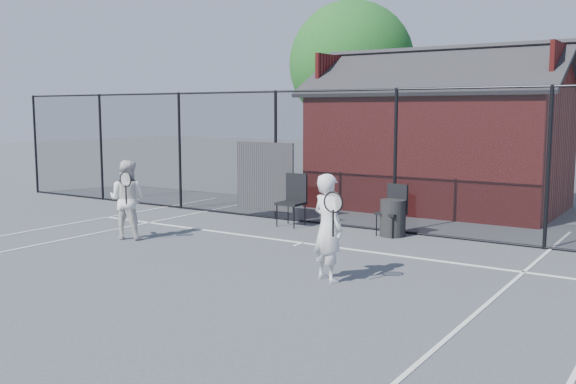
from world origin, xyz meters
The scene contains 10 objects.
ground centered at (0.00, 0.00, 0.00)m, with size 80.00×80.00×0.00m, color #3F4448.
court_lines centered at (0.00, -1.32, 0.01)m, with size 11.02×18.00×0.01m.
fence centered at (-0.30, 5.00, 1.45)m, with size 22.04×3.00×3.00m.
clubhouse centered at (0.50, 9.00, 1.61)m, with size 6.50×4.36×4.19m.
tree_left centered at (-4.50, 13.50, 4.19)m, with size 4.48×4.48×6.44m.
player_front centered at (1.75, 0.88, 0.81)m, with size 0.78×0.63×1.62m.
player_back centered at (-3.17, 1.48, 0.79)m, with size 0.92×0.80×1.57m.
chair_left centered at (-1.21, 4.43, 0.56)m, with size 0.54×0.56×1.12m, color black.
chair_right centered at (1.11, 4.60, 0.51)m, with size 0.49×0.51×1.02m, color black.
waste_bin centered at (1.15, 4.60, 0.37)m, with size 0.51×0.51×0.75m, color black.
Camera 1 is at (6.41, -7.29, 2.54)m, focal length 40.00 mm.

